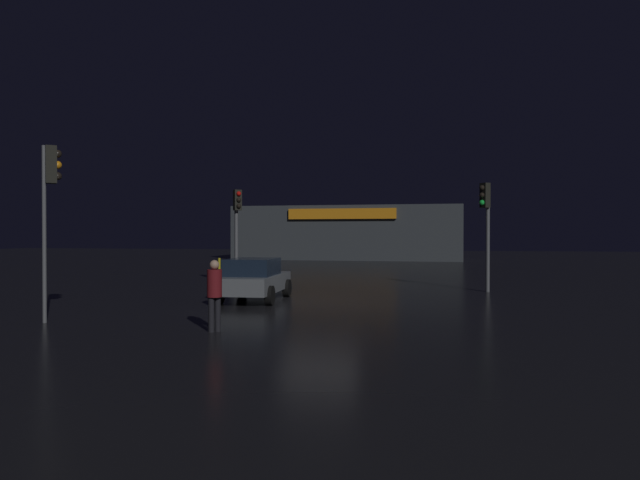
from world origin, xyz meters
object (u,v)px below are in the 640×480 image
store_building (349,233)px  car_near (254,279)px  traffic_signal_opposite (50,186)px  traffic_signal_main (486,215)px  traffic_signal_cross_left (237,219)px  pedestrian (214,290)px

store_building → car_near: store_building is taller
traffic_signal_opposite → car_near: (3.47, 5.62, -2.72)m
store_building → traffic_signal_main: 29.22m
traffic_signal_main → traffic_signal_cross_left: bearing=176.2°
traffic_signal_main → pedestrian: 12.77m
traffic_signal_main → car_near: traffic_signal_main is taller
store_building → car_near: (2.26, -32.13, -1.58)m
traffic_signal_opposite → car_near: 7.15m
traffic_signal_cross_left → car_near: traffic_signal_cross_left is taller
traffic_signal_main → traffic_signal_opposite: bearing=-137.4°
traffic_signal_opposite → store_building: bearing=88.2°
car_near → pedestrian: size_ratio=2.39×
traffic_signal_main → pedestrian: bearing=-121.6°
traffic_signal_main → traffic_signal_cross_left: (-10.38, 0.68, -0.09)m
traffic_signal_main → traffic_signal_cross_left: size_ratio=1.01×
traffic_signal_opposite → traffic_signal_cross_left: bearing=85.6°
traffic_signal_cross_left → car_near: size_ratio=1.05×
traffic_signal_opposite → pedestrian: 5.26m
store_building → traffic_signal_cross_left: size_ratio=4.71×
traffic_signal_cross_left → pedestrian: traffic_signal_cross_left is taller
traffic_signal_main → pedestrian: (-6.62, -10.74, -2.01)m
traffic_signal_main → traffic_signal_opposite: size_ratio=0.94×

